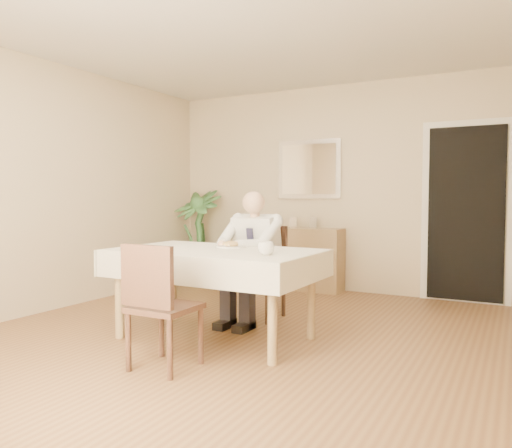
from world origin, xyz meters
The scene contains 17 objects.
room centered at (0.00, 0.00, 1.30)m, with size 5.00×5.02×2.60m.
doorway centered at (1.55, 2.46, 1.00)m, with size 0.96×0.07×2.10m.
mirror centered at (-0.35, 2.47, 1.55)m, with size 0.86×0.04×0.76m.
dining_table centered at (-0.16, -0.08, 0.67)m, with size 1.74×1.05×0.75m.
chair_far centered at (-0.16, 0.80, 0.51)m, with size 0.44×0.44×0.90m.
chair_near centered at (-0.08, -0.93, 0.49)m, with size 0.41×0.41×0.88m.
seated_man centered at (-0.16, 0.51, 0.69)m, with size 0.48×0.72×1.24m.
plate centered at (-0.12, 0.11, 0.76)m, with size 0.26×0.26×0.02m, color white.
food centered at (-0.12, 0.11, 0.78)m, with size 0.14×0.14×0.06m, color olive.
knife centered at (-0.08, 0.05, 0.78)m, with size 0.01×0.01×0.13m, color silver.
fork centered at (-0.16, 0.05, 0.78)m, with size 0.01×0.01×0.13m, color silver.
coffee_mug centered at (0.39, -0.23, 0.80)m, with size 0.13×0.13×0.10m, color white.
sideboard centered at (-0.35, 2.32, 0.40)m, with size 0.99×0.34×0.79m, color #9B7B4A.
photo_frame_left centered at (-0.76, 2.38, 0.86)m, with size 0.10×0.02×0.14m, color silver.
photo_frame_center centered at (-0.51, 2.34, 0.86)m, with size 0.10×0.02×0.14m, color silver.
photo_frame_right centered at (-0.23, 2.33, 0.86)m, with size 0.10×0.02×0.14m, color silver.
potted_palm centered at (-1.84, 2.09, 0.64)m, with size 0.72×0.72×1.29m, color #2C5529.
Camera 1 is at (2.09, -3.58, 1.19)m, focal length 35.00 mm.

